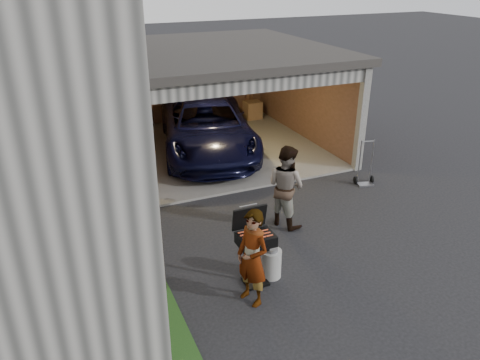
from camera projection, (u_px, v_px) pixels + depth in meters
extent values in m
plane|color=black|center=(292.00, 280.00, 7.99)|extent=(80.00, 80.00, 0.00)
cube|color=#193814|center=(182.00, 360.00, 6.33)|extent=(0.50, 8.00, 0.06)
cube|color=#605E59|center=(206.00, 148.00, 13.68)|extent=(6.50, 6.00, 0.06)
cube|color=#4B3223|center=(176.00, 83.00, 15.57)|extent=(6.50, 0.15, 2.70)
cube|color=#4B3223|center=(303.00, 93.00, 14.27)|extent=(0.15, 6.00, 2.70)
cube|color=#4B3223|center=(88.00, 118.00, 11.99)|extent=(0.15, 6.00, 2.70)
cube|color=#2D2B28|center=(203.00, 52.00, 12.52)|extent=(6.80, 6.30, 0.20)
cube|color=#474744|center=(248.00, 85.00, 10.20)|extent=(6.50, 0.16, 0.36)
cube|color=silver|center=(227.00, 70.00, 11.18)|extent=(6.00, 2.40, 0.06)
cube|color=#474744|center=(362.00, 120.00, 11.79)|extent=(0.20, 0.18, 2.70)
cube|color=brown|center=(105.00, 128.00, 14.48)|extent=(0.60, 0.50, 0.50)
cube|color=brown|center=(103.00, 114.00, 14.28)|extent=(0.50, 0.45, 0.45)
cube|color=brown|center=(253.00, 110.00, 16.17)|extent=(0.55, 0.50, 0.60)
cube|color=#54281D|center=(250.00, 82.00, 16.39)|extent=(0.24, 0.43, 2.20)
imported|color=black|center=(207.00, 129.00, 13.10)|extent=(3.50, 5.61, 1.45)
imported|color=silver|center=(252.00, 258.00, 7.17)|extent=(0.57, 0.69, 1.62)
imported|color=#402519|center=(286.00, 186.00, 9.40)|extent=(0.92, 1.02, 1.72)
cube|color=black|center=(255.00, 281.00, 7.93)|extent=(0.38, 0.38, 0.05)
cylinder|color=black|center=(256.00, 262.00, 7.77)|extent=(0.06, 0.06, 0.76)
cube|color=black|center=(256.00, 240.00, 7.59)|extent=(0.60, 0.42, 0.18)
cube|color=#59595B|center=(256.00, 236.00, 7.56)|extent=(0.54, 0.36, 0.01)
cube|color=black|center=(249.00, 218.00, 7.69)|extent=(0.60, 0.11, 0.42)
cylinder|color=#ADADA9|center=(271.00, 263.00, 8.00)|extent=(0.38, 0.38, 0.51)
cube|color=#54281D|center=(139.00, 263.00, 7.68)|extent=(0.22, 0.80, 0.88)
cube|color=gray|center=(365.00, 184.00, 11.45)|extent=(0.41, 0.32, 0.04)
cylinder|color=black|center=(355.00, 180.00, 11.50)|extent=(0.09, 0.19, 0.19)
cylinder|color=black|center=(372.00, 179.00, 11.56)|extent=(0.09, 0.19, 0.19)
cylinder|color=gray|center=(360.00, 162.00, 11.31)|extent=(0.03, 0.03, 1.09)
cylinder|color=gray|center=(372.00, 161.00, 11.35)|extent=(0.03, 0.03, 1.09)
cylinder|color=gray|center=(368.00, 141.00, 11.11)|extent=(0.31, 0.11, 0.03)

